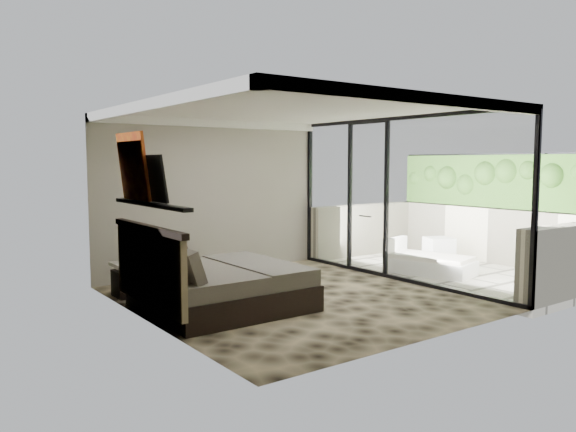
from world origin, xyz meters
TOP-DOWN VIEW (x-y plane):
  - floor at (0.00, 0.00)m, footprint 5.00×5.00m
  - ceiling at (0.00, 0.00)m, footprint 4.50×5.00m
  - back_wall at (0.00, 2.49)m, footprint 4.50×0.02m
  - left_wall at (-2.24, 0.00)m, footprint 0.02×5.00m
  - glass_wall at (2.25, 0.00)m, footprint 0.08×5.00m
  - terrace_slab at (3.75, 0.00)m, footprint 3.00×5.00m
  - parapet_far at (5.10, 0.00)m, footprint 0.30×5.00m
  - foliage_hedge at (5.10, 0.00)m, footprint 0.36×4.60m
  - picture_ledge at (-2.18, 0.10)m, footprint 0.12×2.20m
  - bed at (-1.25, 0.13)m, footprint 2.13×2.06m
  - nightstand at (-1.95, 1.57)m, footprint 0.57×0.57m
  - table_lamp at (-1.91, 1.54)m, footprint 0.33×0.33m
  - abstract_canvas at (-2.19, 0.62)m, footprint 0.13×0.90m
  - framed_print at (-2.14, -0.02)m, footprint 0.11×0.50m
  - ottoman at (4.20, 0.70)m, footprint 0.67×0.67m
  - lounger at (3.11, 0.07)m, footprint 1.14×1.69m

SIDE VIEW (x-z plane):
  - terrace_slab at x=3.75m, z-range -0.12..0.00m
  - floor at x=0.00m, z-range 0.00..0.00m
  - lounger at x=3.11m, z-range -0.11..0.49m
  - nightstand at x=-1.95m, z-range 0.00..0.46m
  - ottoman at x=4.20m, z-range 0.00..0.51m
  - bed at x=-1.25m, z-range -0.24..0.93m
  - parapet_far at x=5.10m, z-range 0.00..1.10m
  - table_lamp at x=-1.91m, z-range 0.60..1.20m
  - back_wall at x=0.00m, z-range 0.00..2.80m
  - left_wall at x=-2.24m, z-range 0.00..2.80m
  - glass_wall at x=2.25m, z-range 0.00..2.80m
  - picture_ledge at x=-2.18m, z-range 1.48..1.52m
  - foliage_hedge at x=5.10m, z-range 1.10..2.20m
  - framed_print at x=-2.14m, z-range 1.53..2.12m
  - abstract_canvas at x=-2.19m, z-range 1.53..2.42m
  - ceiling at x=0.00m, z-range 2.78..2.80m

